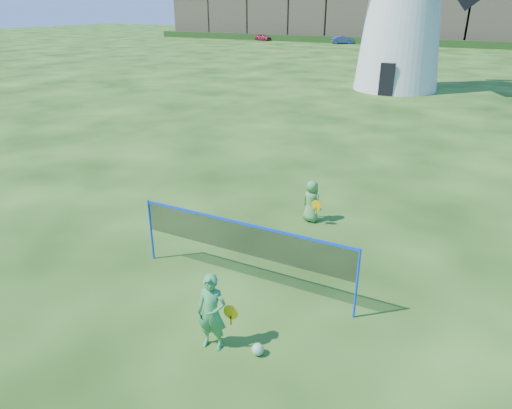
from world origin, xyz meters
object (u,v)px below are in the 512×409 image
at_px(badminton_net, 243,239).
at_px(car_right, 343,40).
at_px(player_girl, 212,313).
at_px(player_boy, 312,201).
at_px(play_ball, 258,349).
at_px(car_left, 263,37).

height_order(badminton_net, car_right, badminton_net).
xyz_separation_m(badminton_net, car_right, (-18.36, 65.77, -0.57)).
relative_size(player_girl, player_boy, 1.23).
relative_size(player_boy, play_ball, 5.51).
relative_size(badminton_net, car_right, 1.47).
xyz_separation_m(player_boy, car_left, (-32.66, 62.50, -0.06)).
bearing_deg(player_girl, car_right, 96.30).
bearing_deg(play_ball, player_boy, 101.50).
distance_m(player_girl, car_right, 70.32).
bearing_deg(player_boy, play_ball, 115.81).
relative_size(play_ball, car_right, 0.06).
distance_m(badminton_net, play_ball, 2.45).
xyz_separation_m(player_boy, play_ball, (1.13, -5.57, -0.50)).
bearing_deg(play_ball, car_right, 106.21).
height_order(player_boy, car_left, player_boy).
distance_m(car_left, car_right, 14.16).
xyz_separation_m(player_boy, car_right, (-18.51, 62.01, -0.04)).
bearing_deg(car_right, player_girl, 170.63).
bearing_deg(car_right, car_left, 63.13).
bearing_deg(player_boy, player_girl, 107.47).
bearing_deg(badminton_net, car_left, 116.13).
distance_m(play_ball, car_left, 75.99).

